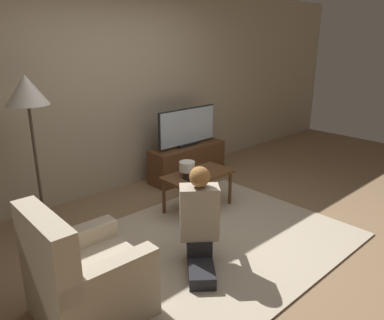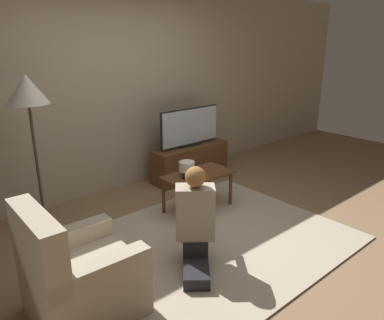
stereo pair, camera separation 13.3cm
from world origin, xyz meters
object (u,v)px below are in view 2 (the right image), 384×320
at_px(floor_lamp, 28,99).
at_px(table_lamp, 187,167).
at_px(tv, 190,127).
at_px(armchair, 79,279).
at_px(coffee_table, 198,178).
at_px(person_kneeling, 195,219).

height_order(floor_lamp, table_lamp, floor_lamp).
distance_m(tv, table_lamp, 1.16).
height_order(tv, armchair, tv).
height_order(coffee_table, table_lamp, table_lamp).
height_order(tv, person_kneeling, tv).
distance_m(coffee_table, table_lamp, 0.22).
bearing_deg(table_lamp, tv, 47.55).
xyz_separation_m(armchair, table_lamp, (1.69, 0.78, 0.26)).
distance_m(floor_lamp, armchair, 1.83).
xyz_separation_m(coffee_table, person_kneeling, (-0.78, -0.83, 0.05)).
bearing_deg(floor_lamp, table_lamp, -24.32).
height_order(tv, floor_lamp, floor_lamp).
xyz_separation_m(person_kneeling, table_lamp, (0.63, 0.86, 0.11)).
xyz_separation_m(coffee_table, armchair, (-1.84, -0.75, -0.10)).
distance_m(tv, coffee_table, 1.14).
bearing_deg(tv, coffee_table, -125.74).
bearing_deg(person_kneeling, armchair, 35.37).
relative_size(coffee_table, armchair, 0.92).
bearing_deg(armchair, coffee_table, -66.48).
bearing_deg(tv, table_lamp, -132.45).
relative_size(armchair, person_kneeling, 0.98).
relative_size(person_kneeling, table_lamp, 5.12).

